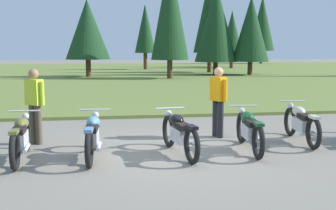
{
  "coord_description": "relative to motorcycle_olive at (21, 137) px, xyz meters",
  "views": [
    {
      "loc": [
        -1.3,
        -8.18,
        2.11
      ],
      "look_at": [
        0.0,
        0.6,
        0.9
      ],
      "focal_mm": 44.52,
      "sensor_mm": 36.0,
      "label": 1
    }
  ],
  "objects": [
    {
      "name": "motorcycle_black",
      "position": [
        3.04,
        -0.04,
        0.0
      ],
      "size": [
        0.66,
        2.09,
        0.88
      ],
      "color": "black",
      "rests_on": "ground"
    },
    {
      "name": "motorcycle_cream",
      "position": [
        5.96,
        0.68,
        0.0
      ],
      "size": [
        0.62,
        2.1,
        0.88
      ],
      "color": "black",
      "rests_on": "ground"
    },
    {
      "name": "rider_with_back_turned",
      "position": [
        0.05,
        1.35,
        0.51
      ],
      "size": [
        0.47,
        0.39,
        1.67
      ],
      "color": "#4C4233",
      "rests_on": "ground"
    },
    {
      "name": "forest_treeline",
      "position": [
        7.99,
        28.16,
        3.94
      ],
      "size": [
        44.58,
        28.55,
        8.95
      ],
      "color": "#47331E",
      "rests_on": "ground"
    },
    {
      "name": "motorcycle_british_green",
      "position": [
        4.53,
        0.1,
        0.0
      ],
      "size": [
        0.62,
        2.1,
        0.88
      ],
      "color": "black",
      "rests_on": "ground"
    },
    {
      "name": "motorcycle_sky_blue",
      "position": [
        1.34,
        -0.03,
        0.0
      ],
      "size": [
        0.62,
        2.1,
        0.88
      ],
      "color": "black",
      "rests_on": "ground"
    },
    {
      "name": "motorcycle_olive",
      "position": [
        0.0,
        0.0,
        0.0
      ],
      "size": [
        0.62,
        2.1,
        0.88
      ],
      "color": "black",
      "rests_on": "ground"
    },
    {
      "name": "rider_in_hivis_vest",
      "position": [
        4.23,
        1.46,
        0.51
      ],
      "size": [
        0.36,
        0.5,
        1.67
      ],
      "color": "black",
      "rests_on": "ground"
    },
    {
      "name": "ground_plane",
      "position": [
        2.92,
        0.14,
        -0.44
      ],
      "size": [
        140.0,
        140.0,
        0.0
      ],
      "primitive_type": "plane",
      "color": "gray"
    },
    {
      "name": "grass_moorland",
      "position": [
        2.92,
        26.39,
        -0.39
      ],
      "size": [
        80.0,
        44.0,
        0.1
      ],
      "primitive_type": "cube",
      "color": "olive",
      "rests_on": "ground"
    }
  ]
}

